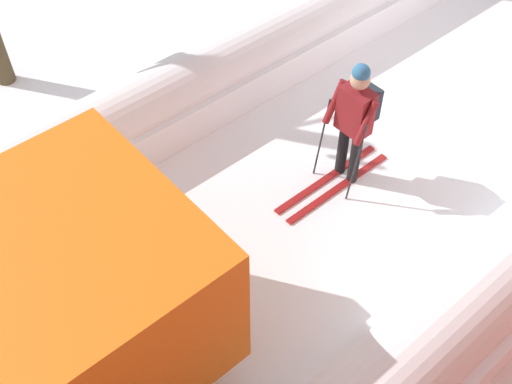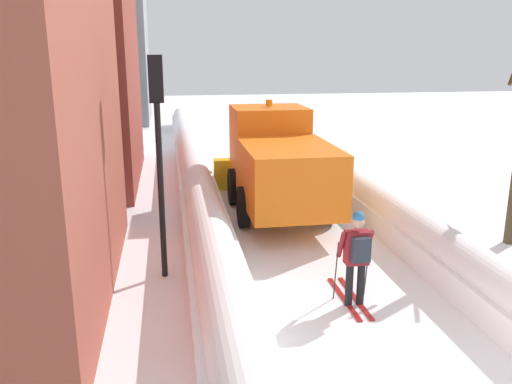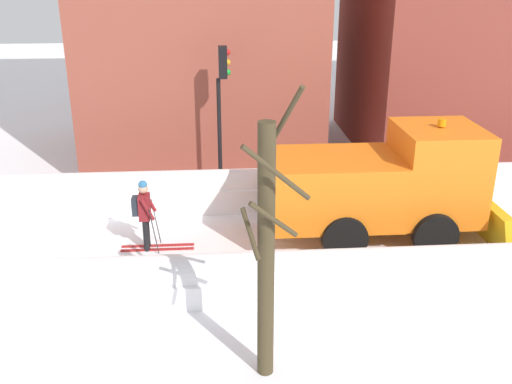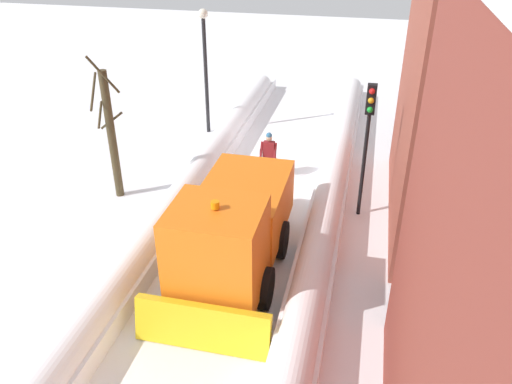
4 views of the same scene
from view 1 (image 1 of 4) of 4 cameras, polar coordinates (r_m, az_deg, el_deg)
name	(u,v)px [view 1 (image 1 of 4)]	position (r m, az deg, el deg)	size (l,w,h in m)	color
skier	(354,119)	(7.83, 8.91, 6.59)	(0.62, 1.80, 1.81)	black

